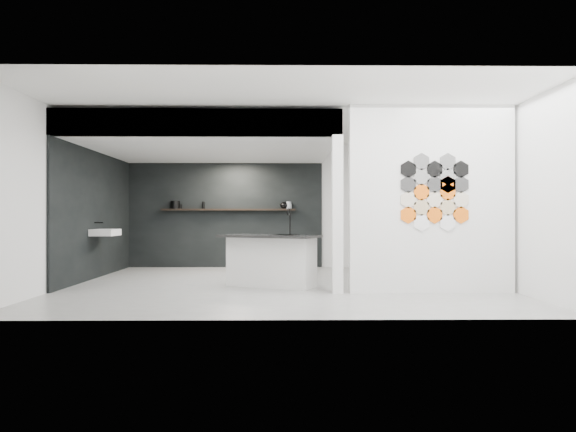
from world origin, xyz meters
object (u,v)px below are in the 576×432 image
Objects in this scene: partition_panel at (431,199)px; stockpot at (175,205)px; kettle at (284,205)px; wall_basin at (105,232)px; glass_vase at (289,205)px; kitchen_island at (271,260)px; utensil_cup at (180,207)px; glass_bowl at (289,207)px; bottle_dark at (203,205)px.

stockpot is at bearing 140.06° from partition_panel.
stockpot is (-4.62, 3.87, 0.01)m from partition_panel.
wall_basin is at bearing -146.68° from kettle.
wall_basin is at bearing -148.65° from glass_vase.
kitchen_island is 3.95m from stockpot.
stockpot is at bearing 180.00° from utensil_cup.
utensil_cup is at bearing 139.35° from partition_panel.
utensil_cup reaches higher than wall_basin.
glass_bowl reaches higher than wall_basin.
stockpot reaches higher than glass_bowl.
partition_panel is at bearing -40.65° from utensil_cup.
stockpot reaches higher than kettle.
bottle_dark is 1.65× the size of utensil_cup.
kettle is 1.93× the size of utensil_cup.
glass_vase reaches higher than utensil_cup.
utensil_cup is at bearing 180.00° from glass_bowl.
utensil_cup is (-2.43, 0.00, -0.03)m from glass_vase.
kettle reaches higher than wall_basin.
bottle_dark is at bearing -178.84° from kettle.
wall_basin is 3.26m from kitchen_island.
partition_panel reaches higher than kitchen_island.
glass_vase is (0.00, 0.00, 0.03)m from glass_bowl.
kitchen_island is at bearing -92.96° from kettle.
stockpot reaches higher than kitchen_island.
partition_panel is 17.70× the size of glass_vase.
glass_vase is (3.39, 2.07, 0.55)m from wall_basin.
glass_vase is (2.54, 0.00, -0.01)m from stockpot.
partition_panel is at bearing -61.77° from glass_bowl.
partition_panel is at bearing 7.35° from kitchen_island.
kettle is at bearing 119.44° from partition_panel.
partition_panel is 4.39m from glass_bowl.
glass_bowl is at bearing 0.00° from bottle_dark.
wall_basin is 3.91× the size of bottle_dark.
wall_basin is 2.60m from bottle_dark.
stockpot reaches higher than wall_basin.
wall_basin is 3.79× the size of glass_vase.
glass_bowl is at bearing 0.00° from stockpot.
glass_bowl is (2.54, 0.00, -0.04)m from stockpot.
glass_bowl is 0.03m from glass_vase.
glass_bowl reaches higher than utensil_cup.
glass_bowl is at bearing 1.16° from kettle.
glass_bowl is (-2.08, 3.87, -0.03)m from partition_panel.
wall_basin is at bearing -125.58° from bottle_dark.
bottle_dark is (0.63, 0.00, -0.01)m from stockpot.
bottle_dark is (-3.99, 3.87, -0.00)m from partition_panel.
kitchen_island is 10.98× the size of glass_vase.
partition_panel is 5.78m from wall_basin.
kettle is (0.23, 3.13, 0.96)m from kitchen_island.
glass_vase is (0.11, 0.00, 0.00)m from kettle.
utensil_cup reaches higher than kitchen_island.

